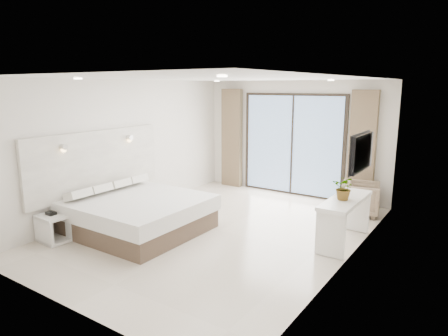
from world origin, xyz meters
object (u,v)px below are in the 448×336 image
at_px(nightstand, 54,228).
at_px(armchair, 361,197).
at_px(console_desk, 345,211).
at_px(bed, 138,214).

relative_size(nightstand, armchair, 0.72).
bearing_deg(nightstand, console_desk, 36.52).
distance_m(bed, nightstand, 1.41).
distance_m(bed, console_desk, 3.60).
xyz_separation_m(bed, armchair, (3.05, 3.21, 0.05)).
bearing_deg(nightstand, bed, 58.53).
bearing_deg(console_desk, nightstand, -146.69).
distance_m(console_desk, armchair, 1.72).
height_order(bed, nightstand, bed).
bearing_deg(bed, nightstand, -124.67).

